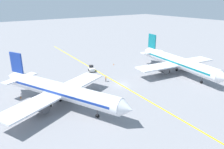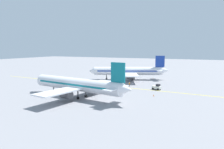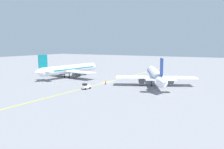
{
  "view_description": "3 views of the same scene",
  "coord_description": "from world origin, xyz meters",
  "px_view_note": "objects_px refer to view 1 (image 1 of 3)",
  "views": [
    {
      "loc": [
        34.69,
        44.6,
        23.05
      ],
      "look_at": [
        2.12,
        -1.33,
        3.15
      ],
      "focal_mm": 35.0,
      "sensor_mm": 36.0,
      "label": 1
    },
    {
      "loc": [
        -71.47,
        -32.9,
        14.32
      ],
      "look_at": [
        2.76,
        2.76,
        3.99
      ],
      "focal_mm": 35.0,
      "sensor_mm": 36.0,
      "label": 2
    },
    {
      "loc": [
        41.83,
        -72.65,
        14.45
      ],
      "look_at": [
        2.66,
        -1.0,
        3.3
      ],
      "focal_mm": 35.0,
      "sensor_mm": 36.0,
      "label": 3
    }
  ],
  "objects_px": {
    "traffic_cone_near_nose": "(114,64)",
    "traffic_cone_mid_apron": "(21,97)",
    "airplane_at_gate": "(177,62)",
    "baggage_tug_white": "(92,69)",
    "airplane_adjacent_stand": "(59,91)",
    "ground_crew_worker": "(106,79)"
  },
  "relations": [
    {
      "from": "baggage_tug_white",
      "to": "airplane_at_gate",
      "type": "bearing_deg",
      "value": 140.65
    },
    {
      "from": "airplane_adjacent_stand",
      "to": "traffic_cone_mid_apron",
      "type": "distance_m",
      "value": 11.73
    },
    {
      "from": "airplane_at_gate",
      "to": "traffic_cone_near_nose",
      "type": "height_order",
      "value": "airplane_at_gate"
    },
    {
      "from": "traffic_cone_near_nose",
      "to": "ground_crew_worker",
      "type": "bearing_deg",
      "value": 46.41
    },
    {
      "from": "airplane_at_gate",
      "to": "airplane_adjacent_stand",
      "type": "height_order",
      "value": "same"
    },
    {
      "from": "traffic_cone_near_nose",
      "to": "traffic_cone_mid_apron",
      "type": "distance_m",
      "value": 35.84
    },
    {
      "from": "baggage_tug_white",
      "to": "traffic_cone_near_nose",
      "type": "xyz_separation_m",
      "value": [
        -10.18,
        -1.63,
        -0.63
      ]
    },
    {
      "from": "airplane_adjacent_stand",
      "to": "traffic_cone_mid_apron",
      "type": "height_order",
      "value": "airplane_adjacent_stand"
    },
    {
      "from": "airplane_adjacent_stand",
      "to": "ground_crew_worker",
      "type": "xyz_separation_m",
      "value": [
        -16.7,
        -6.61,
        -2.8
      ]
    },
    {
      "from": "airplane_at_gate",
      "to": "traffic_cone_near_nose",
      "type": "xyz_separation_m",
      "value": [
        11.14,
        -19.12,
        -3.43
      ]
    },
    {
      "from": "airplane_at_gate",
      "to": "airplane_adjacent_stand",
      "type": "xyz_separation_m",
      "value": [
        39.38,
        -0.38,
        0.0
      ]
    },
    {
      "from": "baggage_tug_white",
      "to": "traffic_cone_mid_apron",
      "type": "distance_m",
      "value": 25.62
    },
    {
      "from": "baggage_tug_white",
      "to": "traffic_cone_mid_apron",
      "type": "bearing_deg",
      "value": 17.82
    },
    {
      "from": "ground_crew_worker",
      "to": "traffic_cone_mid_apron",
      "type": "bearing_deg",
      "value": -6.57
    },
    {
      "from": "traffic_cone_near_nose",
      "to": "airplane_at_gate",
      "type": "bearing_deg",
      "value": 120.24
    },
    {
      "from": "traffic_cone_mid_apron",
      "to": "baggage_tug_white",
      "type": "bearing_deg",
      "value": -162.18
    },
    {
      "from": "airplane_adjacent_stand",
      "to": "traffic_cone_mid_apron",
      "type": "xyz_separation_m",
      "value": [
        6.32,
        -9.27,
        -3.43
      ]
    },
    {
      "from": "baggage_tug_white",
      "to": "ground_crew_worker",
      "type": "bearing_deg",
      "value": 82.64
    },
    {
      "from": "airplane_at_gate",
      "to": "baggage_tug_white",
      "type": "distance_m",
      "value": 27.72
    },
    {
      "from": "airplane_at_gate",
      "to": "baggage_tug_white",
      "type": "xyz_separation_m",
      "value": [
        21.32,
        -17.48,
        -2.81
      ]
    },
    {
      "from": "airplane_adjacent_stand",
      "to": "traffic_cone_near_nose",
      "type": "bearing_deg",
      "value": -146.44
    },
    {
      "from": "traffic_cone_near_nose",
      "to": "traffic_cone_mid_apron",
      "type": "bearing_deg",
      "value": 15.32
    }
  ]
}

